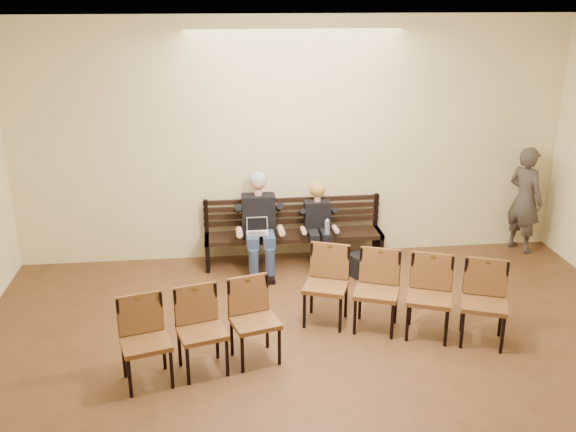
# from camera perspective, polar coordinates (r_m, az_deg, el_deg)

# --- Properties ---
(room_walls) EXTENTS (8.02, 10.01, 3.51)m
(room_walls) POSITION_cam_1_polar(r_m,az_deg,el_deg) (5.06, 6.45, 4.77)
(room_walls) COLOR #FCEEB4
(room_walls) RESTS_ON ground
(bench) EXTENTS (2.60, 0.90, 0.45)m
(bench) POSITION_cam_1_polar(r_m,az_deg,el_deg) (9.41, 0.53, -2.87)
(bench) COLOR black
(bench) RESTS_ON ground
(seated_man) EXTENTS (0.58, 0.81, 1.40)m
(seated_man) POSITION_cam_1_polar(r_m,az_deg,el_deg) (9.08, -2.58, -0.51)
(seated_man) COLOR black
(seated_man) RESTS_ON ground
(seated_woman) EXTENTS (0.46, 0.64, 1.08)m
(seated_woman) POSITION_cam_1_polar(r_m,az_deg,el_deg) (9.23, 2.69, -1.26)
(seated_woman) COLOR black
(seated_woman) RESTS_ON ground
(laptop) EXTENTS (0.34, 0.29, 0.22)m
(laptop) POSITION_cam_1_polar(r_m,az_deg,el_deg) (8.93, -2.69, -1.87)
(laptop) COLOR silver
(laptop) RESTS_ON bench
(water_bottle) EXTENTS (0.08, 0.08, 0.23)m
(water_bottle) POSITION_cam_1_polar(r_m,az_deg,el_deg) (9.01, 3.49, -1.63)
(water_bottle) COLOR silver
(water_bottle) RESTS_ON bench
(bag) EXTENTS (0.51, 0.44, 0.32)m
(bag) POSITION_cam_1_polar(r_m,az_deg,el_deg) (9.11, 6.80, -4.26)
(bag) COLOR black
(bag) RESTS_ON ground
(passerby) EXTENTS (0.69, 0.81, 1.87)m
(passerby) POSITION_cam_1_polar(r_m,az_deg,el_deg) (10.29, 20.40, 2.04)
(passerby) COLOR #3D3731
(passerby) RESTS_ON ground
(chair_row_front) EXTENTS (1.71, 0.91, 0.91)m
(chair_row_front) POSITION_cam_1_polar(r_m,az_deg,el_deg) (6.80, -7.65, -10.24)
(chair_row_front) COLOR brown
(chair_row_front) RESTS_ON ground
(chair_row_back) EXTENTS (2.33, 1.32, 0.95)m
(chair_row_back) POSITION_cam_1_polar(r_m,az_deg,el_deg) (7.57, 10.15, -6.96)
(chair_row_back) COLOR brown
(chair_row_back) RESTS_ON ground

